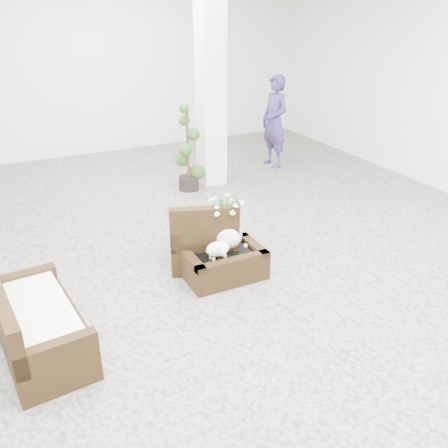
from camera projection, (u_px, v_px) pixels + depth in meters
name	position (u px, v px, depth m)	size (l,w,h in m)	color
ground	(220.00, 267.00, 5.92)	(11.00, 11.00, 0.00)	gray
column	(211.00, 80.00, 7.94)	(0.40, 0.40, 3.50)	white
coffee_table	(223.00, 264.00, 5.67)	(0.90, 0.60, 0.31)	#30200E
sheep_figurine	(218.00, 250.00, 5.43)	(0.28, 0.23, 0.21)	white
planter_narcissus	(227.00, 216.00, 5.56)	(0.44, 0.44, 0.80)	white
tealight	(246.00, 245.00, 5.73)	(0.04, 0.04, 0.03)	white
armchair	(203.00, 230.00, 5.90)	(0.79, 0.76, 0.84)	#30200E
loveseat	(38.00, 316.00, 4.39)	(1.38, 0.66, 0.74)	#30200E
topiary	(188.00, 148.00, 8.03)	(0.38, 0.38, 1.43)	#244416
shopper	(275.00, 122.00, 9.16)	(0.62, 0.41, 1.71)	#37295B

